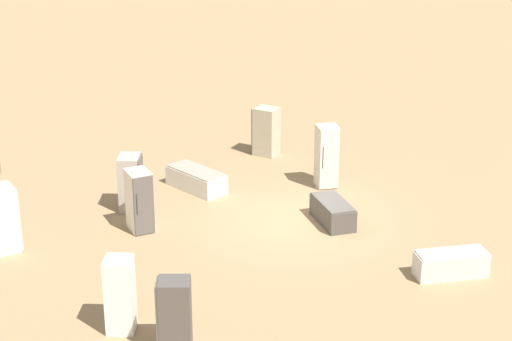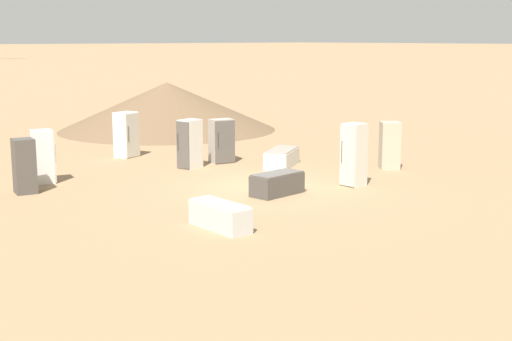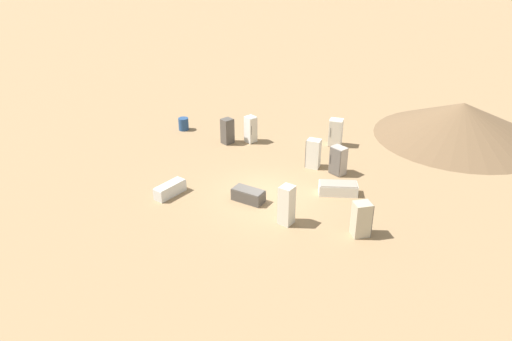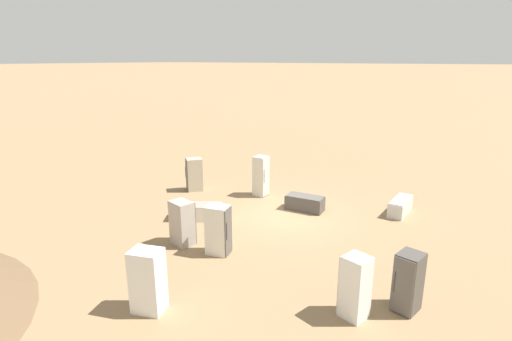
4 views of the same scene
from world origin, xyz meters
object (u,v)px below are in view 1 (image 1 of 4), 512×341
object	(u,v)px
discarded_fridge_8	(4,218)
discarded_fridge_6	(131,183)
discarded_fridge_7	(266,131)
discarded_fridge_2	(120,294)
discarded_fridge_3	(196,179)
discarded_fridge_4	(327,156)
discarded_fridge_1	(139,201)
discarded_fridge_5	(451,264)
discarded_fridge_9	(333,212)
discarded_fridge_0	(174,316)

from	to	relation	value
discarded_fridge_8	discarded_fridge_6	bearing A→B (deg)	101.87
discarded_fridge_7	discarded_fridge_8	world-z (taller)	discarded_fridge_8
discarded_fridge_2	discarded_fridge_3	world-z (taller)	discarded_fridge_2
discarded_fridge_3	discarded_fridge_4	xyz separation A→B (m)	(0.64, 3.79, 0.64)
discarded_fridge_1	discarded_fridge_4	world-z (taller)	discarded_fridge_4
discarded_fridge_2	discarded_fridge_6	xyz separation A→B (m)	(-6.36, 0.74, -0.04)
discarded_fridge_2	discarded_fridge_5	bearing A→B (deg)	20.15
discarded_fridge_1	discarded_fridge_6	world-z (taller)	discarded_fridge_1
discarded_fridge_8	discarded_fridge_9	xyz separation A→B (m)	(0.25, 8.47, -0.52)
discarded_fridge_4	discarded_fridge_8	bearing A→B (deg)	14.15
discarded_fridge_1	discarded_fridge_7	xyz separation A→B (m)	(-5.03, 4.56, -0.03)
discarded_fridge_0	discarded_fridge_5	xyz separation A→B (m)	(-1.75, 6.74, -0.47)
discarded_fridge_1	discarded_fridge_9	distance (m)	5.14
discarded_fridge_5	discarded_fridge_6	distance (m)	8.99
discarded_fridge_2	discarded_fridge_4	size ratio (longest dim) A/B	0.87
discarded_fridge_8	discarded_fridge_2	bearing A→B (deg)	11.76
discarded_fridge_7	discarded_fridge_8	size ratio (longest dim) A/B	0.95
discarded_fridge_0	discarded_fridge_8	size ratio (longest dim) A/B	0.94
discarded_fridge_0	discarded_fridge_8	world-z (taller)	discarded_fridge_8
discarded_fridge_3	discarded_fridge_5	distance (m)	8.37
discarded_fridge_1	discarded_fridge_3	bearing A→B (deg)	-140.03
discarded_fridge_1	discarded_fridge_7	bearing A→B (deg)	-145.86
discarded_fridge_0	discarded_fridge_9	distance (m)	7.22
discarded_fridge_4	discarded_fridge_8	xyz separation A→B (m)	(2.32, -9.06, -0.10)
discarded_fridge_4	discarded_fridge_8	distance (m)	9.36
discarded_fridge_2	discarded_fridge_8	world-z (taller)	discarded_fridge_8
discarded_fridge_7	discarded_fridge_0	bearing A→B (deg)	-160.64
discarded_fridge_1	discarded_fridge_2	xyz separation A→B (m)	(4.88, -0.84, -0.01)
discarded_fridge_2	discarded_fridge_4	world-z (taller)	discarded_fridge_4
discarded_fridge_1	discarded_fridge_4	xyz separation A→B (m)	(-1.91, 5.67, 0.11)
discarded_fridge_1	discarded_fridge_4	distance (m)	5.98
discarded_fridge_9	discarded_fridge_2	bearing A→B (deg)	30.42
discarded_fridge_1	discarded_fridge_7	size ratio (longest dim) A/B	1.04
discarded_fridge_3	discarded_fridge_5	world-z (taller)	discarded_fridge_5
discarded_fridge_3	discarded_fridge_1	bearing A→B (deg)	21.72
discarded_fridge_0	discarded_fridge_7	distance (m)	11.81
discarded_fridge_3	discarded_fridge_8	size ratio (longest dim) A/B	1.22
discarded_fridge_8	discarded_fridge_4	bearing A→B (deg)	86.39
discarded_fridge_4	discarded_fridge_7	distance (m)	3.32
discarded_fridge_0	discarded_fridge_7	bearing A→B (deg)	-9.96
discarded_fridge_8	discarded_fridge_5	bearing A→B (deg)	51.96
discarded_fridge_0	discarded_fridge_5	bearing A→B (deg)	-63.37
discarded_fridge_6	discarded_fridge_9	xyz separation A→B (m)	(2.14, 5.17, -0.46)
discarded_fridge_7	discarded_fridge_1	bearing A→B (deg)	179.16
discarded_fridge_3	discarded_fridge_5	size ratio (longest dim) A/B	1.18
discarded_fridge_5	discarded_fridge_9	world-z (taller)	discarded_fridge_9
discarded_fridge_6	discarded_fridge_7	distance (m)	5.87
discarded_fridge_4	discarded_fridge_9	distance (m)	2.71
discarded_fridge_5	discarded_fridge_6	bearing A→B (deg)	52.60
discarded_fridge_2	discarded_fridge_4	distance (m)	9.41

